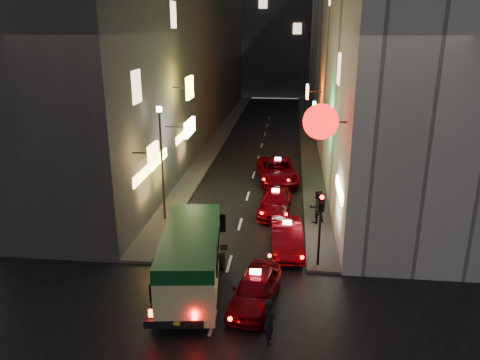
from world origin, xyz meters
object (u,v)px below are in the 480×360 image
(pedestrian_crossing, at_px, (270,318))
(lamp_post, at_px, (162,156))
(taxi_near, at_px, (255,287))
(traffic_light, at_px, (321,213))
(minibus, at_px, (191,254))

(pedestrian_crossing, xyz_separation_m, lamp_post, (-6.30, 9.84, 2.79))
(taxi_near, relative_size, traffic_light, 1.47)
(traffic_light, bearing_deg, minibus, -155.06)
(traffic_light, bearing_deg, lamp_post, 151.09)
(pedestrian_crossing, xyz_separation_m, traffic_light, (1.90, 5.31, 1.76))
(taxi_near, bearing_deg, pedestrian_crossing, -73.42)
(traffic_light, relative_size, lamp_post, 0.56)
(minibus, bearing_deg, traffic_light, 24.94)
(lamp_post, bearing_deg, traffic_light, -28.91)
(minibus, bearing_deg, lamp_post, 113.36)
(minibus, xyz_separation_m, lamp_post, (-3.00, 6.95, 2.06))
(pedestrian_crossing, bearing_deg, minibus, 38.28)
(minibus, relative_size, taxi_near, 1.24)
(minibus, relative_size, traffic_light, 1.82)
(pedestrian_crossing, bearing_deg, lamp_post, 22.17)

